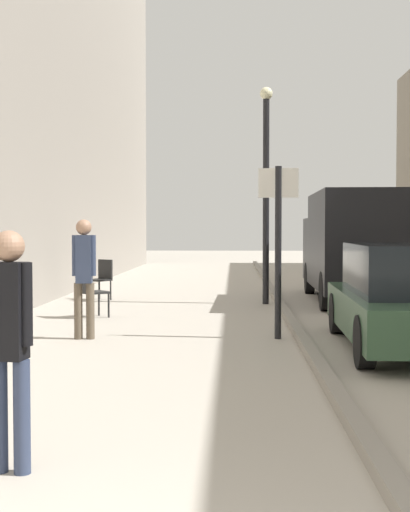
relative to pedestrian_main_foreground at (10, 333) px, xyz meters
The scene contains 10 objects.
ground_plane 9.22m from the pedestrian_main_foreground, 84.15° to the left, with size 80.00×80.00×0.00m, color #A8A093.
kerb_strip 9.51m from the pedestrian_main_foreground, 74.59° to the left, with size 0.16×40.00×0.12m, color gray.
pedestrian_main_foreground is the anchor object (origin of this frame).
pedestrian_mid_block 5.90m from the pedestrian_main_foreground, 97.14° to the left, with size 0.36×0.23×1.80m.
delivery_van 12.40m from the pedestrian_main_foreground, 69.37° to the left, with size 2.21×5.56×2.46m.
parked_car 6.46m from the pedestrian_main_foreground, 52.51° to the left, with size 1.94×4.25×1.45m.
street_sign_post 6.42m from the pedestrian_main_foreground, 70.02° to the left, with size 0.60×0.10×2.60m.
lamp_post 11.35m from the pedestrian_main_foreground, 78.57° to the left, with size 0.28×0.28×4.76m.
cafe_chair_near_window 11.85m from the pedestrian_main_foreground, 97.59° to the left, with size 0.61×0.61×0.94m.
cafe_chair_by_doorway 8.51m from the pedestrian_main_foreground, 97.82° to the left, with size 0.62×0.62×0.94m.
Camera 1 is at (0.58, -1.86, 1.66)m, focal length 49.97 mm.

